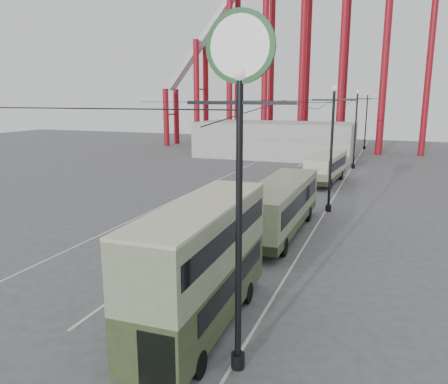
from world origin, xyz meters
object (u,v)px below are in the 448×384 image
at_px(pedestrian, 237,221).
at_px(single_decker_cream, 326,167).
at_px(lamp_post_near, 240,119).
at_px(double_decker_bus, 202,260).
at_px(single_decker_green, 280,205).

bearing_deg(pedestrian, single_decker_cream, -123.96).
distance_m(lamp_post_near, double_decker_bus, 5.89).
height_order(lamp_post_near, pedestrian, lamp_post_near).
relative_size(double_decker_bus, single_decker_cream, 0.95).
distance_m(lamp_post_near, pedestrian, 15.56).
height_order(single_decker_cream, pedestrian, single_decker_cream).
bearing_deg(pedestrian, single_decker_green, 179.46).
distance_m(lamp_post_near, single_decker_cream, 33.04).
bearing_deg(lamp_post_near, pedestrian, 109.43).
height_order(double_decker_bus, single_decker_green, double_decker_bus).
relative_size(single_decker_green, pedestrian, 6.43).
height_order(single_decker_green, pedestrian, single_decker_green).
xyz_separation_m(double_decker_bus, single_decker_cream, (0.23, 30.50, -1.06)).
relative_size(lamp_post_near, pedestrian, 5.97).
distance_m(lamp_post_near, single_decker_green, 15.64).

